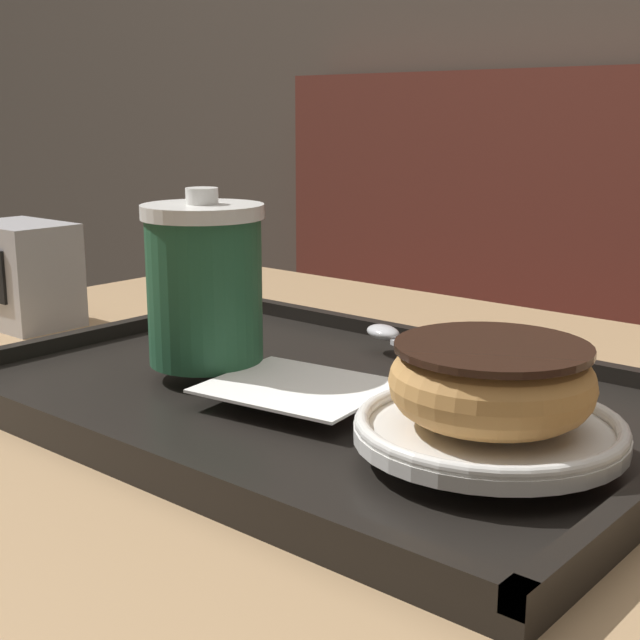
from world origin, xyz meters
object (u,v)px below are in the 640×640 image
at_px(donut_chocolate_glazed, 492,380).
at_px(spoon, 395,338).
at_px(coffee_cup_front, 205,283).
at_px(napkin_dispenser, 22,274).

xyz_separation_m(donut_chocolate_glazed, spoon, (-0.16, 0.14, -0.03)).
relative_size(coffee_cup_front, spoon, 0.96).
relative_size(donut_chocolate_glazed, napkin_dispenser, 1.08).
bearing_deg(napkin_dispenser, coffee_cup_front, -6.33).
xyz_separation_m(donut_chocolate_glazed, napkin_dispenser, (-0.53, 0.04, -0.01)).
bearing_deg(napkin_dispenser, spoon, 14.56).
xyz_separation_m(coffee_cup_front, napkin_dispenser, (-0.30, 0.03, -0.03)).
bearing_deg(donut_chocolate_glazed, coffee_cup_front, 178.26).
bearing_deg(coffee_cup_front, donut_chocolate_glazed, -1.74).
relative_size(coffee_cup_front, donut_chocolate_glazed, 1.12).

